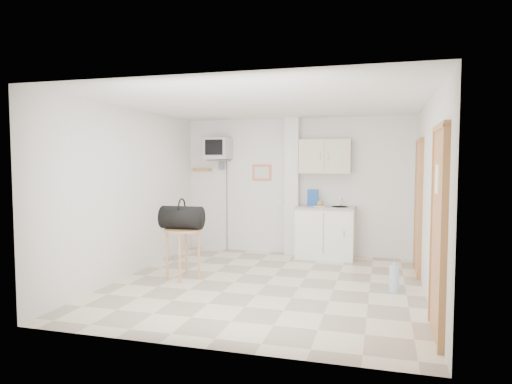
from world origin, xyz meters
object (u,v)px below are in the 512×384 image
(water_bottle, at_px, (394,278))
(crt_television, at_px, (218,149))
(duffel_bag, at_px, (182,217))
(round_table, at_px, (183,237))

(water_bottle, bearing_deg, crt_television, 149.08)
(crt_television, distance_m, water_bottle, 4.08)
(crt_television, height_order, duffel_bag, crt_television)
(round_table, xyz_separation_m, duffel_bag, (-0.02, 0.01, 0.29))
(duffel_bag, height_order, water_bottle, duffel_bag)
(crt_television, height_order, water_bottle, crt_television)
(round_table, xyz_separation_m, water_bottle, (2.96, 0.15, -0.44))
(round_table, height_order, duffel_bag, duffel_bag)
(crt_television, distance_m, round_table, 2.44)
(duffel_bag, xyz_separation_m, water_bottle, (2.97, 0.14, -0.73))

